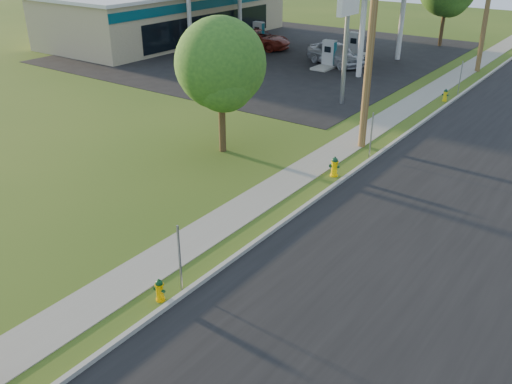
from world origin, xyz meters
TOP-DOWN VIEW (x-y plane):
  - ground_plane at (0.00, 0.00)m, footprint 140.00×140.00m
  - road at (4.50, 10.00)m, footprint 8.00×120.00m
  - curb at (0.50, 10.00)m, footprint 0.15×120.00m
  - sidewalk at (-1.25, 10.00)m, footprint 1.50×120.00m
  - forecourt at (-16.00, 32.00)m, footprint 26.00×28.00m
  - utility_pole_mid at (-0.60, 17.00)m, footprint 1.40×0.32m
  - sign_post_near at (0.25, 4.20)m, footprint 0.05×0.04m
  - sign_post_mid at (0.25, 16.00)m, footprint 0.05×0.04m
  - sign_post_far at (0.25, 28.20)m, footprint 0.05×0.04m
  - fuel_pump_nw at (-18.50, 30.00)m, footprint 1.20×3.20m
  - fuel_pump_ne at (-9.50, 30.00)m, footprint 1.20×3.20m
  - fuel_pump_sw at (-18.50, 34.00)m, footprint 1.20×3.20m
  - fuel_pump_se at (-9.50, 34.00)m, footprint 1.20×3.20m
  - convenience_store at (-26.98, 32.00)m, footprint 10.40×22.40m
  - price_pylon at (-4.50, 22.50)m, footprint 0.34×2.04m
  - tree_verge at (-5.25, 12.82)m, footprint 3.82×3.82m
  - hydrant_near at (0.11, 3.52)m, footprint 0.34×0.30m
  - hydrant_mid at (-0.03, 13.36)m, footprint 0.43×0.38m
  - hydrant_far at (0.06, 26.41)m, footprint 0.37×0.33m
  - car_red at (-17.53, 32.52)m, footprint 5.80×3.36m
  - car_silver at (-9.47, 30.93)m, footprint 5.22×3.54m

SIDE VIEW (x-z plane):
  - ground_plane at x=0.00m, z-range 0.00..0.00m
  - road at x=4.50m, z-range 0.00..0.02m
  - forecourt at x=-16.00m, z-range 0.00..0.02m
  - sidewalk at x=-1.25m, z-range 0.00..0.03m
  - curb at x=0.50m, z-range 0.00..0.15m
  - hydrant_near at x=0.11m, z-range -0.01..0.66m
  - hydrant_far at x=0.06m, z-range -0.01..0.71m
  - hydrant_mid at x=-0.03m, z-range -0.01..0.82m
  - fuel_pump_nw at x=-18.50m, z-range -0.23..1.67m
  - fuel_pump_ne at x=-9.50m, z-range -0.23..1.67m
  - fuel_pump_sw at x=-18.50m, z-range -0.23..1.67m
  - fuel_pump_se at x=-9.50m, z-range -0.23..1.67m
  - car_red at x=-17.53m, z-range 0.00..1.52m
  - car_silver at x=-9.47m, z-range 0.00..1.65m
  - sign_post_near at x=0.25m, z-range 0.00..2.00m
  - sign_post_mid at x=0.25m, z-range 0.00..2.00m
  - sign_post_far at x=0.25m, z-range 0.00..2.00m
  - convenience_store at x=-26.98m, z-range 0.01..4.25m
  - tree_verge at x=-5.25m, z-range 0.83..6.62m
  - utility_pole_mid at x=-0.60m, z-range 0.05..9.85m
  - price_pylon at x=-4.50m, z-range 2.01..8.86m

